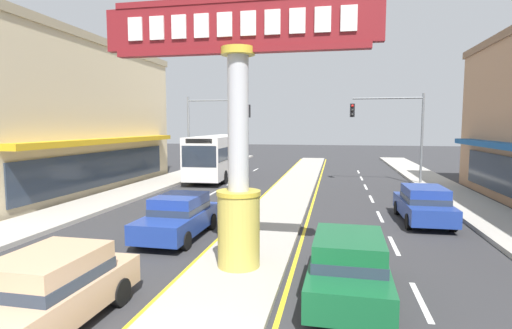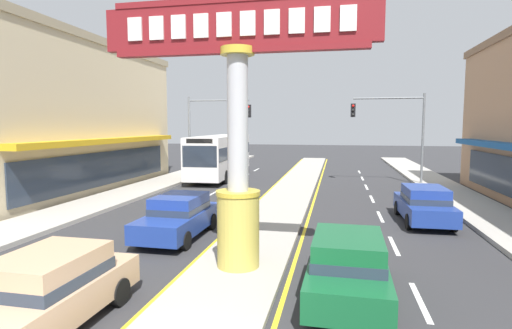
{
  "view_description": "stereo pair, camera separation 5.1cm",
  "coord_description": "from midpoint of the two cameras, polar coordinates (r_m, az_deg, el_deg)",
  "views": [
    {
      "loc": [
        2.59,
        -4.67,
        4.05
      ],
      "look_at": [
        -0.31,
        9.88,
        2.6
      ],
      "focal_mm": 28.06,
      "sensor_mm": 36.0,
      "label": 1
    },
    {
      "loc": [
        2.64,
        -4.66,
        4.05
      ],
      "look_at": [
        -0.31,
        9.88,
        2.6
      ],
      "focal_mm": 28.06,
      "sensor_mm": 36.0,
      "label": 2
    }
  ],
  "objects": [
    {
      "name": "bus_near_right_lane",
      "position": [
        31.28,
        -5.2,
        1.55
      ],
      "size": [
        2.98,
        11.3,
        3.26
      ],
      "color": "silver",
      "rests_on": "ground"
    },
    {
      "name": "storefront_left",
      "position": [
        28.52,
        -29.46,
        5.98
      ],
      "size": [
        10.89,
        18.56,
        9.21
      ],
      "color": "beige",
      "rests_on": "ground"
    },
    {
      "name": "lane_markings",
      "position": [
        21.85,
        4.23,
        -5.11
      ],
      "size": [
        9.33,
        52.0,
        0.01
      ],
      "color": "silver",
      "rests_on": "ground"
    },
    {
      "name": "sedan_near_left_lane",
      "position": [
        9.9,
        12.9,
        -13.79
      ],
      "size": [
        1.91,
        4.34,
        1.53
      ],
      "color": "#14562D",
      "rests_on": "ground"
    },
    {
      "name": "sedan_far_left_oncoming",
      "position": [
        14.89,
        -11.04,
        -7.18
      ],
      "size": [
        1.9,
        4.33,
        1.53
      ],
      "color": "navy",
      "rests_on": "ground"
    },
    {
      "name": "sidewalk_right",
      "position": [
        22.08,
        28.82,
        -5.45
      ],
      "size": [
        2.81,
        60.0,
        0.18
      ],
      "primitive_type": "cube",
      "color": "#ADA89E",
      "rests_on": "ground"
    },
    {
      "name": "traffic_light_right_side",
      "position": [
        28.85,
        19.18,
        5.66
      ],
      "size": [
        4.86,
        0.46,
        6.2
      ],
      "color": "slate",
      "rests_on": "ground"
    },
    {
      "name": "sidewalk_left",
      "position": [
        24.18,
        -18.47,
        -4.14
      ],
      "size": [
        2.81,
        60.0,
        0.18
      ],
      "primitive_type": "cube",
      "color": "#ADA89E",
      "rests_on": "ground"
    },
    {
      "name": "sedan_mid_left_lane",
      "position": [
        18.15,
        22.71,
        -5.21
      ],
      "size": [
        1.9,
        4.33,
        1.53
      ],
      "color": "navy",
      "rests_on": "ground"
    },
    {
      "name": "district_sign",
      "position": [
        10.85,
        -2.69,
        5.22
      ],
      "size": [
        7.47,
        1.23,
        7.27
      ],
      "color": "gold",
      "rests_on": "median_strip"
    },
    {
      "name": "sedan_far_right_lane",
      "position": [
        9.26,
        -27.79,
        -15.71
      ],
      "size": [
        1.88,
        4.32,
        1.53
      ],
      "color": "tan",
      "rests_on": "ground"
    },
    {
      "name": "median_strip",
      "position": [
        23.16,
        4.64,
        -4.34
      ],
      "size": [
        2.59,
        52.0,
        0.14
      ],
      "primitive_type": "cube",
      "color": "#A39E93",
      "rests_on": "ground"
    },
    {
      "name": "traffic_light_left_side",
      "position": [
        30.0,
        -6.5,
        5.92
      ],
      "size": [
        4.86,
        0.46,
        6.2
      ],
      "color": "slate",
      "rests_on": "ground"
    }
  ]
}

